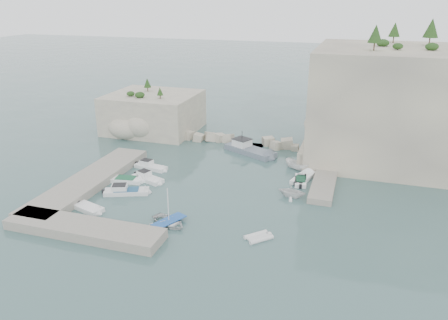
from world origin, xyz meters
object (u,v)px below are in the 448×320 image
(motorboat_a, at_px, (151,169))
(motorboat_b, at_px, (148,180))
(rowboat, at_px, (169,224))
(tender_east_d, at_px, (297,170))
(tender_east_b, at_px, (300,183))
(inflatable_dinghy, at_px, (258,239))
(tender_east_a, at_px, (292,197))
(motorboat_d, at_px, (127,194))
(motorboat_c, at_px, (126,181))
(motorboat_e, at_px, (89,210))
(work_boat, at_px, (250,153))
(tender_east_c, at_px, (303,179))

(motorboat_a, xyz_separation_m, motorboat_b, (1.61, -4.08, 0.00))
(rowboat, distance_m, tender_east_d, 23.74)
(tender_east_b, distance_m, tender_east_d, 4.82)
(motorboat_b, relative_size, inflatable_dinghy, 1.71)
(inflatable_dinghy, relative_size, tender_east_d, 0.73)
(tender_east_a, relative_size, tender_east_b, 0.79)
(motorboat_a, distance_m, tender_east_a, 21.83)
(motorboat_d, xyz_separation_m, tender_east_a, (20.66, 5.54, 0.00))
(motorboat_a, xyz_separation_m, tender_east_b, (21.99, 1.62, 0.00))
(motorboat_b, relative_size, motorboat_c, 1.01)
(motorboat_a, relative_size, motorboat_c, 1.06)
(motorboat_c, distance_m, motorboat_d, 4.07)
(motorboat_e, height_order, tender_east_d, tender_east_d)
(motorboat_c, bearing_deg, tender_east_a, -3.07)
(motorboat_d, height_order, tender_east_d, tender_east_d)
(motorboat_a, xyz_separation_m, work_boat, (12.35, 11.16, 0.00))
(motorboat_c, xyz_separation_m, rowboat, (10.74, -9.31, 0.00))
(tender_east_b, bearing_deg, motorboat_e, 117.02)
(work_boat, bearing_deg, tender_east_a, -30.70)
(tender_east_c, bearing_deg, motorboat_e, 141.83)
(rowboat, bearing_deg, motorboat_d, 80.53)
(motorboat_a, bearing_deg, motorboat_e, -84.01)
(tender_east_b, bearing_deg, motorboat_a, 86.45)
(inflatable_dinghy, height_order, tender_east_d, tender_east_d)
(tender_east_b, bearing_deg, rowboat, 134.92)
(motorboat_c, relative_size, motorboat_d, 0.83)
(tender_east_a, relative_size, tender_east_d, 0.83)
(motorboat_a, distance_m, inflatable_dinghy, 24.68)
(inflatable_dinghy, bearing_deg, motorboat_c, 110.80)
(rowboat, relative_size, tender_east_c, 0.81)
(motorboat_e, bearing_deg, work_boat, 79.96)
(motorboat_e, xyz_separation_m, rowboat, (10.63, -0.27, 0.00))
(motorboat_b, distance_m, tender_east_c, 21.69)
(tender_east_d, bearing_deg, motorboat_b, 147.83)
(motorboat_e, distance_m, tender_east_b, 28.04)
(motorboat_a, bearing_deg, work_boat, 52.21)
(rowboat, bearing_deg, tender_east_a, -22.14)
(motorboat_b, height_order, rowboat, motorboat_b)
(motorboat_d, bearing_deg, inflatable_dinghy, -38.19)
(tender_east_d, bearing_deg, tender_east_c, -128.88)
(inflatable_dinghy, distance_m, tender_east_a, 11.42)
(inflatable_dinghy, bearing_deg, tender_east_a, 36.06)
(motorboat_b, height_order, tender_east_a, tender_east_a)
(motorboat_e, relative_size, work_boat, 0.43)
(tender_east_b, bearing_deg, tender_east_d, 6.63)
(motorboat_d, distance_m, work_boat, 23.02)
(motorboat_b, bearing_deg, motorboat_e, -84.09)
(motorboat_e, relative_size, tender_east_c, 0.75)
(motorboat_a, relative_size, tender_east_a, 1.59)
(motorboat_b, bearing_deg, motorboat_c, -135.28)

